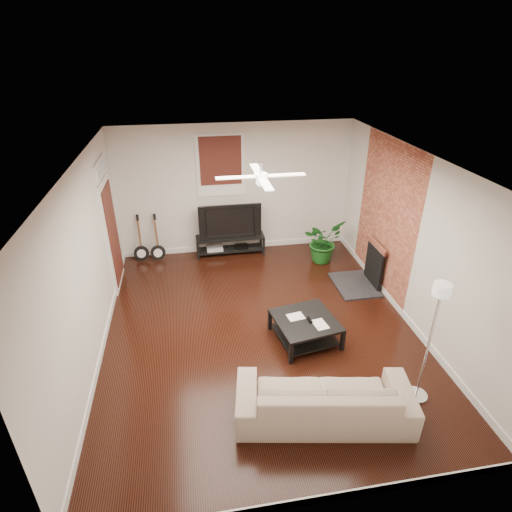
{
  "coord_description": "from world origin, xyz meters",
  "views": [
    {
      "loc": [
        -1.0,
        -5.46,
        4.29
      ],
      "look_at": [
        0.0,
        0.4,
        1.15
      ],
      "focal_mm": 29.12,
      "sensor_mm": 36.0,
      "label": 1
    }
  ],
  "objects": [
    {
      "name": "window_back",
      "position": [
        -0.3,
        2.97,
        1.95
      ],
      "size": [
        1.0,
        0.06,
        1.3
      ],
      "primitive_type": "cube",
      "color": "#3F1611",
      "rests_on": "wall_back"
    },
    {
      "name": "coffee_table",
      "position": [
        0.65,
        -0.4,
        0.19
      ],
      "size": [
        1.06,
        1.06,
        0.39
      ],
      "primitive_type": "cube",
      "rotation": [
        0.0,
        0.0,
        0.17
      ],
      "color": "black",
      "rests_on": "floor"
    },
    {
      "name": "room",
      "position": [
        0.0,
        0.0,
        1.4
      ],
      "size": [
        5.01,
        6.01,
        2.81
      ],
      "color": "black",
      "rests_on": "ground"
    },
    {
      "name": "guitar_right",
      "position": [
        -1.75,
        2.72,
        0.51
      ],
      "size": [
        0.35,
        0.27,
        1.02
      ],
      "primitive_type": null,
      "rotation": [
        0.0,
        0.0,
        0.17
      ],
      "color": "black",
      "rests_on": "floor"
    },
    {
      "name": "sofa",
      "position": [
        0.47,
        -1.91,
        0.32
      ],
      "size": [
        2.3,
        1.22,
        0.64
      ],
      "primitive_type": "imported",
      "rotation": [
        0.0,
        0.0,
        2.97
      ],
      "color": "tan",
      "rests_on": "floor"
    },
    {
      "name": "ceiling_fan",
      "position": [
        0.0,
        0.0,
        2.6
      ],
      "size": [
        1.24,
        1.24,
        0.32
      ],
      "primitive_type": null,
      "color": "white",
      "rests_on": "ceiling"
    },
    {
      "name": "tv",
      "position": [
        -0.17,
        2.8,
        0.8
      ],
      "size": [
        1.34,
        0.18,
        0.77
      ],
      "primitive_type": "imported",
      "color": "black",
      "rests_on": "tv_stand"
    },
    {
      "name": "guitar_left",
      "position": [
        -2.1,
        2.75,
        0.51
      ],
      "size": [
        0.33,
        0.24,
        1.02
      ],
      "primitive_type": null,
      "rotation": [
        0.0,
        0.0,
        0.07
      ],
      "color": "black",
      "rests_on": "floor"
    },
    {
      "name": "fireplace",
      "position": [
        2.2,
        1.0,
        0.46
      ],
      "size": [
        0.8,
        1.1,
        0.92
      ],
      "primitive_type": "cube",
      "color": "black",
      "rests_on": "floor"
    },
    {
      "name": "tv_stand",
      "position": [
        -0.17,
        2.78,
        0.21
      ],
      "size": [
        1.49,
        0.4,
        0.42
      ],
      "primitive_type": "cube",
      "color": "black",
      "rests_on": "floor"
    },
    {
      "name": "potted_plant",
      "position": [
        1.74,
        2.12,
        0.46
      ],
      "size": [
        1.08,
        1.06,
        0.92
      ],
      "primitive_type": "imported",
      "rotation": [
        0.0,
        0.0,
        0.61
      ],
      "color": "#19581B",
      "rests_on": "floor"
    },
    {
      "name": "brick_accent",
      "position": [
        2.49,
        1.0,
        1.4
      ],
      "size": [
        0.02,
        2.2,
        2.8
      ],
      "primitive_type": "cube",
      "color": "#974530",
      "rests_on": "floor"
    },
    {
      "name": "floor_lamp",
      "position": [
        1.82,
        -1.81,
        0.89
      ],
      "size": [
        0.34,
        0.34,
        1.78
      ],
      "primitive_type": null,
      "rotation": [
        0.0,
        0.0,
        -0.17
      ],
      "color": "silver",
      "rests_on": "floor"
    },
    {
      "name": "door_left",
      "position": [
        -2.46,
        1.9,
        1.25
      ],
      "size": [
        0.08,
        1.0,
        2.5
      ],
      "primitive_type": "cube",
      "color": "white",
      "rests_on": "wall_left"
    }
  ]
}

